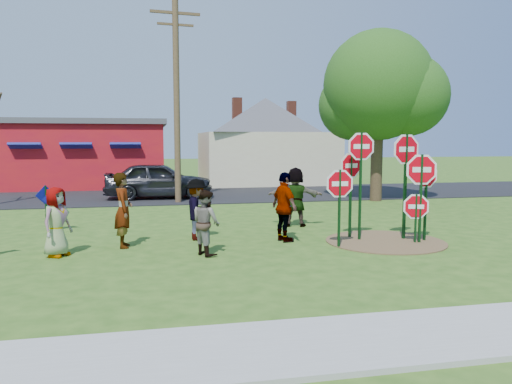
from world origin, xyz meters
TOP-DOWN VIEW (x-y plane):
  - ground at (0.00, 0.00)m, footprint 120.00×120.00m
  - sidewalk at (0.00, -7.20)m, footprint 22.00×1.80m
  - road at (0.00, 11.50)m, footprint 120.00×7.50m
  - dirt_patch at (4.50, -1.00)m, footprint 3.20×3.20m
  - red_building at (-5.50, 17.99)m, footprint 9.40×7.69m
  - cream_house at (5.50, 18.00)m, footprint 9.40×9.40m
  - stop_sign_a at (3.00, -1.41)m, footprint 0.98×0.07m
  - stop_sign_b at (3.90, -0.64)m, footprint 1.03×0.07m
  - stop_sign_c at (5.15, -0.79)m, footprint 1.11×0.21m
  - stop_sign_d at (5.59, -1.11)m, footprint 0.94×0.12m
  - stop_sign_e at (5.20, -1.31)m, footprint 0.88×0.30m
  - stop_sign_f at (5.31, -1.33)m, footprint 1.09×0.26m
  - stop_sign_g at (3.78, -0.25)m, footprint 0.94×0.33m
  - blue_diamond_c at (-4.56, 2.56)m, footprint 0.71×0.11m
  - blue_diamond_d at (-4.99, 3.57)m, footprint 0.56×0.35m
  - person_a at (-3.88, -0.94)m, footprint 0.87×0.97m
  - person_b at (-2.39, -0.23)m, footprint 0.49×0.72m
  - person_c at (-0.40, -1.49)m, footprint 0.87×0.95m
  - person_d at (-0.47, 0.35)m, footprint 0.65×1.10m
  - person_e at (1.84, -0.38)m, footprint 0.76×1.19m
  - person_f at (2.80, 1.88)m, footprint 1.84×1.02m
  - suv at (-1.35, 10.31)m, footprint 4.99×2.12m
  - utility_pole at (-0.54, 8.68)m, footprint 2.12×0.34m
  - leafy_tree at (8.40, 7.60)m, footprint 5.35×4.88m

SIDE VIEW (x-z plane):
  - ground at x=0.00m, z-range 0.00..0.00m
  - dirt_patch at x=4.50m, z-range 0.00..0.03m
  - road at x=0.00m, z-range 0.00..0.04m
  - sidewalk at x=0.00m, z-range 0.00..0.08m
  - person_c at x=-0.40m, z-range 0.00..1.57m
  - blue_diamond_c at x=-4.56m, z-range 0.15..1.47m
  - blue_diamond_d at x=-4.99m, z-range 0.16..1.48m
  - person_a at x=-3.88m, z-range 0.00..1.66m
  - person_d at x=-0.47m, z-range 0.00..1.69m
  - suv at x=-1.35m, z-range 0.04..1.72m
  - stop_sign_e at x=5.20m, z-range 0.19..1.65m
  - person_f at x=2.80m, z-range 0.00..1.89m
  - person_e at x=1.84m, z-range 0.00..1.89m
  - person_b at x=-2.39m, z-range 0.00..1.93m
  - stop_sign_a at x=3.00m, z-range 0.40..2.54m
  - stop_sign_d at x=5.59m, z-range 0.49..2.76m
  - stop_sign_g at x=3.78m, z-range 0.51..3.04m
  - stop_sign_f at x=5.31m, z-range 0.53..3.06m
  - red_building at x=-5.50m, z-range 0.02..3.92m
  - stop_sign_c at x=5.15m, z-range 0.63..3.69m
  - stop_sign_b at x=3.90m, z-range 0.72..3.81m
  - cream_house at x=5.50m, z-range -0.33..6.17m
  - utility_pole at x=-0.54m, z-range 0.23..8.90m
  - leafy_tree at x=8.40m, z-range 1.09..8.69m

